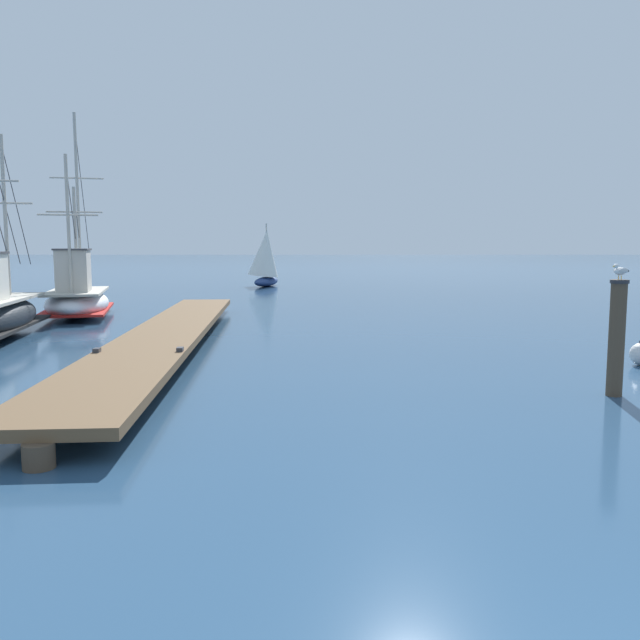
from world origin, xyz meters
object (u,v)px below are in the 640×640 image
at_px(mooring_piling, 617,336).
at_px(distant_sailboat, 265,259).
at_px(fishing_boat_2, 77,297).
at_px(perched_seagull, 620,271).

xyz_separation_m(mooring_piling, distant_sailboat, (-8.23, 29.89, 0.74)).
height_order(fishing_boat_2, distant_sailboat, fishing_boat_2).
distance_m(perched_seagull, distant_sailboat, 31.00).
relative_size(perched_seagull, distant_sailboat, 0.09).
bearing_deg(fishing_boat_2, mooring_piling, -41.97).
relative_size(fishing_boat_2, mooring_piling, 3.78).
height_order(perched_seagull, distant_sailboat, distant_sailboat).
bearing_deg(perched_seagull, fishing_boat_2, 138.05).
bearing_deg(fishing_boat_2, perched_seagull, -41.95).
bearing_deg(perched_seagull, distant_sailboat, 105.40).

